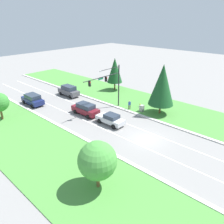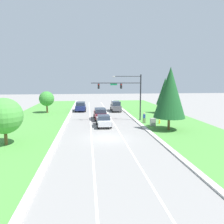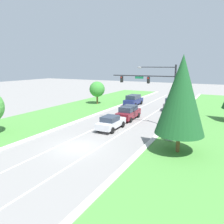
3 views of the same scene
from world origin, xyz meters
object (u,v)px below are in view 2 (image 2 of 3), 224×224
Objects in this scene: burgundy_suv at (100,114)px; fire_hydrant at (159,122)px; silver_sedan at (104,121)px; graphite_suv at (116,106)px; pedestrian at (144,118)px; oak_near_left_tree at (47,99)px; oak_far_left_tree at (4,116)px; traffic_signal_mast at (126,90)px; utility_cabinet at (153,122)px; navy_suv at (81,106)px; conifer_near_right_tree at (165,91)px; conifer_far_right_tree at (170,93)px.

burgundy_suv is 9.99m from fire_hydrant.
graphite_suv is at bearing 75.25° from silver_sedan.
pedestrian is 20.94m from oak_near_left_tree.
oak_far_left_tree is (-16.96, -9.54, 2.14)m from pedestrian.
graphite_suv is at bearing 91.21° from traffic_signal_mast.
pedestrian is (2.39, -2.50, -4.12)m from traffic_signal_mast.
silver_sedan is at bearing -103.52° from graphite_suv.
graphite_suv is 4.31× the size of utility_cabinet.
navy_suv is (-7.74, 12.21, -4.03)m from traffic_signal_mast.
navy_suv is 2.94× the size of pedestrian.
oak_far_left_tree is at bearing -141.30° from conifer_near_right_tree.
oak_far_left_tree is (-17.70, -7.44, 2.49)m from utility_cabinet.
conifer_near_right_tree is (16.66, -5.43, 3.40)m from navy_suv.
utility_cabinet is (7.10, -0.73, -0.27)m from silver_sedan.
burgundy_suv is at bearing -38.94° from oak_near_left_tree.
oak_near_left_tree reaches higher than silver_sedan.
conifer_far_right_tree is (4.48, -7.32, -0.02)m from traffic_signal_mast.
utility_cabinet is at bearing 127.10° from pedestrian.
conifer_near_right_tree is (4.35, 10.01, 4.07)m from fire_hydrant.
navy_suv is 7.56m from graphite_suv.
navy_suv reaches higher than burgundy_suv.
silver_sedan is 6.63× the size of fire_hydrant.
oak_near_left_tree is at bearing 145.22° from fire_hydrant.
conifer_far_right_tree is (12.21, -19.53, 4.01)m from navy_suv.
oak_far_left_tree is at bearing -129.32° from burgundy_suv.
conifer_near_right_tree is (13.04, 5.13, 3.42)m from burgundy_suv.
silver_sedan is 0.95× the size of oak_far_left_tree.
graphite_suv is 14.30m from oak_near_left_tree.
burgundy_suv reaches higher than pedestrian.
traffic_signal_mast reaches higher than oak_near_left_tree.
pedestrian is 2.41× the size of fire_hydrant.
fire_hydrant is 6.22m from conifer_far_right_tree.
oak_far_left_tree is at bearing -166.07° from conifer_far_right_tree.
graphite_suv is at bearing 58.40° from oak_far_left_tree.
graphite_suv reaches higher than pedestrian.
graphite_suv reaches higher than utility_cabinet.
pedestrian is (6.36, 1.38, 0.09)m from silver_sedan.
oak_near_left_tree is 21.97m from oak_far_left_tree.
utility_cabinet is at bearing -6.75° from silver_sedan.
conifer_near_right_tree is at bearing 63.05° from utility_cabinet.
utility_cabinet is 0.17× the size of conifer_near_right_tree.
traffic_signal_mast reaches higher than pedestrian.
graphite_suv reaches higher than fire_hydrant.
pedestrian is 2.38m from fire_hydrant.
conifer_near_right_tree is 23.54m from oak_near_left_tree.
conifer_far_right_tree is (8.59, -8.97, 4.04)m from burgundy_suv.
silver_sedan is 3.97× the size of utility_cabinet.
conifer_far_right_tree reaches higher than utility_cabinet.
traffic_signal_mast reaches higher than graphite_suv.
pedestrian is at bearing -46.31° from traffic_signal_mast.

